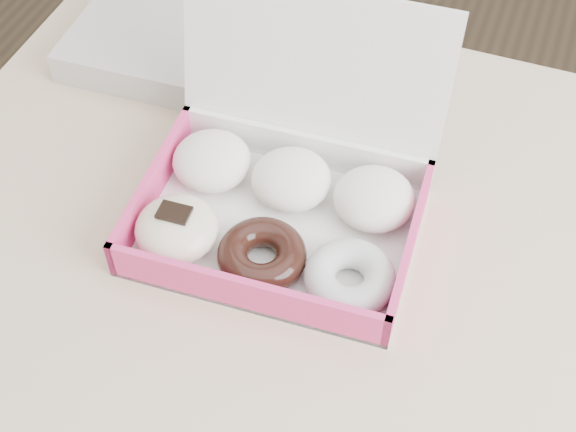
% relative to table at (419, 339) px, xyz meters
% --- Properties ---
extents(table, '(1.20, 0.80, 0.75)m').
position_rel_table_xyz_m(table, '(0.00, 0.00, 0.00)').
color(table, '#CEAB87').
rests_on(table, ground).
extents(donut_box, '(0.30, 0.27, 0.21)m').
position_rel_table_xyz_m(donut_box, '(-0.18, 0.04, 0.11)').
color(donut_box, white).
rests_on(donut_box, table).
extents(newspapers, '(0.26, 0.21, 0.04)m').
position_rel_table_xyz_m(newspapers, '(-0.40, 0.26, 0.10)').
color(newspapers, silver).
rests_on(newspapers, table).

